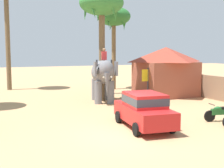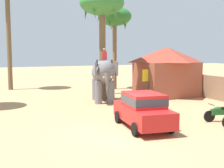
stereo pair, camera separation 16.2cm
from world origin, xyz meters
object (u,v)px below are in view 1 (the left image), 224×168
at_px(elephant_with_mahout, 103,75).
at_px(signboard_yellow, 148,77).
at_px(car_sedan_foreground, 144,109).
at_px(motorcycle_mid_row, 220,113).
at_px(roadside_hut, 166,70).
at_px(palm_tree_left_of_road, 114,19).
at_px(palm_tree_far_back, 101,6).

distance_m(elephant_with_mahout, signboard_yellow, 3.58).
height_order(car_sedan_foreground, elephant_with_mahout, elephant_with_mahout).
distance_m(elephant_with_mahout, motorcycle_mid_row, 8.83).
distance_m(roadside_hut, signboard_yellow, 2.50).
relative_size(car_sedan_foreground, motorcycle_mid_row, 2.41).
bearing_deg(motorcycle_mid_row, palm_tree_left_of_road, 88.23).
bearing_deg(elephant_with_mahout, signboard_yellow, -4.88).
bearing_deg(palm_tree_far_back, palm_tree_left_of_road, 58.29).
relative_size(palm_tree_left_of_road, palm_tree_far_back, 0.98).
relative_size(elephant_with_mahout, palm_tree_left_of_road, 0.51).
bearing_deg(elephant_with_mahout, palm_tree_far_back, 77.15).
xyz_separation_m(elephant_with_mahout, roadside_hut, (5.82, 0.66, 0.13)).
height_order(elephant_with_mahout, roadside_hut, roadside_hut).
bearing_deg(palm_tree_far_back, car_sedan_foreground, -97.94).
bearing_deg(palm_tree_left_of_road, elephant_with_mahout, -120.35).
distance_m(palm_tree_left_of_road, roadside_hut, 7.68).
relative_size(motorcycle_mid_row, palm_tree_left_of_road, 0.23).
distance_m(car_sedan_foreground, signboard_yellow, 8.60).
distance_m(motorcycle_mid_row, roadside_hut, 9.19).
bearing_deg(palm_tree_left_of_road, car_sedan_foreground, -108.85).
relative_size(car_sedan_foreground, roadside_hut, 0.85).
height_order(elephant_with_mahout, palm_tree_far_back, palm_tree_far_back).
relative_size(elephant_with_mahout, motorcycle_mid_row, 2.25).
bearing_deg(car_sedan_foreground, roadside_hut, 50.29).
bearing_deg(signboard_yellow, palm_tree_left_of_road, 88.11).
bearing_deg(roadside_hut, signboard_yellow, -156.96).
relative_size(motorcycle_mid_row, palm_tree_far_back, 0.22).
xyz_separation_m(motorcycle_mid_row, palm_tree_far_back, (-3.21, 8.57, 6.43)).
bearing_deg(elephant_with_mahout, car_sedan_foreground, -97.59).
height_order(motorcycle_mid_row, palm_tree_far_back, palm_tree_far_back).
xyz_separation_m(elephant_with_mahout, motorcycle_mid_row, (3.33, -8.03, -1.53)).
bearing_deg(motorcycle_mid_row, signboard_yellow, 88.34).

